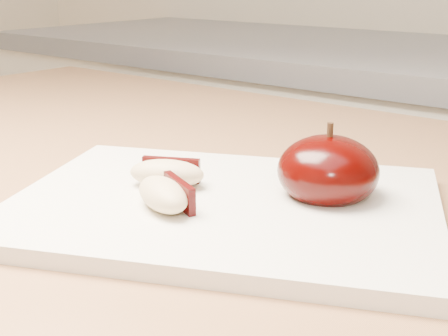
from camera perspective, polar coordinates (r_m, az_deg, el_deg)
The scene contains 4 objects.
cutting_board at distance 0.48m, azimuth -0.00°, elevation -3.56°, with size 0.32×0.24×0.01m, color silver.
apple_half at distance 0.49m, azimuth 9.48°, elevation -0.26°, with size 0.10×0.10×0.07m.
apple_wedge_a at distance 0.51m, azimuth -5.21°, elevation -0.45°, with size 0.07×0.05×0.02m.
apple_wedge_b at distance 0.46m, azimuth -5.43°, elevation -2.39°, with size 0.07×0.05×0.02m.
Camera 1 is at (0.19, 0.05, 1.08)m, focal length 50.00 mm.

